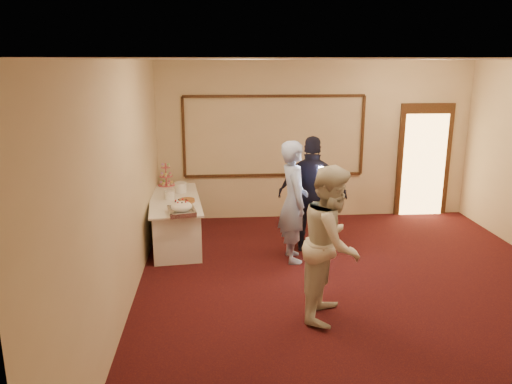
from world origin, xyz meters
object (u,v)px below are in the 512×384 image
man (294,202)px  plate_stack_a (170,195)px  plate_stack_b (181,187)px  cupcake_stand (166,177)px  guest (312,195)px  buffet_table (176,220)px  pavlova_tray (182,208)px  tart (187,201)px  woman (332,243)px

man → plate_stack_a: bearing=62.0°
plate_stack_a → plate_stack_b: size_ratio=0.82×
cupcake_stand → guest: bearing=-30.6°
cupcake_stand → man: (2.07, -1.81, -0.01)m
cupcake_stand → plate_stack_a: cupcake_stand is taller
buffet_table → man: man is taller
cupcake_stand → man: man is taller
plate_stack_b → plate_stack_a: bearing=-110.6°
pavlova_tray → cupcake_stand: 1.83m
plate_stack_a → guest: size_ratio=0.09×
tart → plate_stack_a: bearing=139.7°
plate_stack_a → tart: size_ratio=0.58×
buffet_table → cupcake_stand: cupcake_stand is taller
tart → pavlova_tray: bearing=-94.2°
guest → buffet_table: bearing=0.7°
pavlova_tray → man: (1.68, -0.03, 0.07)m
guest → plate_stack_b: bearing=-9.3°
pavlova_tray → plate_stack_b: size_ratio=2.68×
pavlova_tray → plate_stack_b: (-0.10, 1.25, 0.00)m
buffet_table → pavlova_tray: bearing=-78.6°
buffet_table → tart: tart is taller
tart → woman: (1.82, -2.39, 0.12)m
buffet_table → cupcake_stand: bearing=103.3°
plate_stack_a → woman: bearing=-51.3°
pavlova_tray → tart: size_ratio=1.90×
woman → tart: bearing=60.5°
tart → guest: 2.02m
cupcake_stand → tart: bearing=-69.9°
cupcake_stand → guest: size_ratio=0.24×
pavlova_tray → tart: pavlova_tray is taller
buffet_table → plate_stack_a: size_ratio=12.44×
plate_stack_b → man: bearing=-35.9°
cupcake_stand → pavlova_tray: bearing=-77.6°
woman → guest: bearing=18.4°
pavlova_tray → man: man is taller
cupcake_stand → woman: woman is taller
pavlova_tray → plate_stack_b: 1.26m
cupcake_stand → plate_stack_a: (0.14, -0.94, -0.09)m
cupcake_stand → guest: guest is taller
cupcake_stand → plate_stack_b: (0.30, -0.53, -0.07)m
plate_stack_b → tart: plate_stack_b is taller
pavlova_tray → plate_stack_a: (-0.25, 0.84, -0.01)m
buffet_table → plate_stack_b: (0.08, 0.40, 0.47)m
plate_stack_a → plate_stack_b: (0.16, 0.41, 0.02)m
tart → man: (1.64, -0.62, 0.13)m
buffet_table → pavlova_tray: size_ratio=3.80×
pavlova_tray → plate_stack_b: pavlova_tray is taller
guest → tart: bearing=6.7°
cupcake_stand → man: bearing=-41.2°
woman → buffet_table: bearing=60.7°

